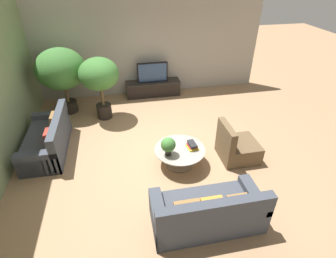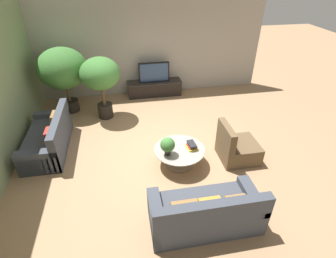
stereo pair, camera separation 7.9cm
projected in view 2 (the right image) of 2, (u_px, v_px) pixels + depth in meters
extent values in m
plane|color=#9E7A56|center=(162.00, 150.00, 6.10)|extent=(24.00, 24.00, 0.00)
cube|color=#A39E93|center=(145.00, 46.00, 7.96)|extent=(7.40, 0.12, 3.00)
cube|color=black|center=(154.00, 88.00, 8.43)|extent=(1.69, 0.48, 0.46)
cube|color=#2D2823|center=(154.00, 82.00, 8.31)|extent=(1.72, 0.50, 0.02)
cube|color=black|center=(154.00, 72.00, 8.13)|extent=(0.95, 0.08, 0.62)
cube|color=navy|center=(154.00, 73.00, 8.10)|extent=(0.87, 0.00, 0.56)
cube|color=black|center=(154.00, 81.00, 8.30)|extent=(0.28, 0.13, 0.02)
cylinder|color=#756656|center=(179.00, 164.00, 5.67)|extent=(0.58, 0.58, 0.02)
cylinder|color=#756656|center=(179.00, 157.00, 5.56)|extent=(0.10, 0.10, 0.39)
cylinder|color=gray|center=(179.00, 149.00, 5.45)|extent=(1.06, 1.06, 0.02)
cube|color=#3D424C|center=(48.00, 141.00, 6.01)|extent=(0.84, 1.83, 0.42)
cube|color=#3D424C|center=(59.00, 125.00, 5.83)|extent=(0.16, 1.83, 0.42)
cube|color=#3D424C|center=(54.00, 121.00, 6.65)|extent=(0.84, 0.20, 0.54)
cube|color=#3D424C|center=(39.00, 162.00, 5.31)|extent=(0.84, 0.20, 0.54)
cube|color=olive|center=(54.00, 120.00, 6.09)|extent=(0.17, 0.37, 0.35)
cube|color=#B23328|center=(49.00, 136.00, 5.59)|extent=(0.14, 0.31, 0.29)
cube|color=#3D424C|center=(204.00, 214.00, 4.32)|extent=(1.80, 0.84, 0.42)
cube|color=#3D424C|center=(213.00, 213.00, 3.81)|extent=(1.80, 0.16, 0.42)
cube|color=#3D424C|center=(250.00, 204.00, 4.41)|extent=(0.20, 0.84, 0.54)
cube|color=#3D424C|center=(156.00, 218.00, 4.17)|extent=(0.20, 0.84, 0.54)
cube|color=olive|center=(235.00, 204.00, 4.03)|extent=(0.33, 0.14, 0.31)
cube|color=orange|center=(210.00, 207.00, 3.97)|extent=(0.34, 0.17, 0.32)
cube|color=olive|center=(184.00, 210.00, 3.90)|extent=(0.39, 0.17, 0.37)
cube|color=brown|center=(238.00, 150.00, 5.75)|extent=(0.80, 0.76, 0.40)
cube|color=brown|center=(226.00, 136.00, 5.47)|extent=(0.14, 0.76, 0.46)
cylinder|color=black|center=(71.00, 106.00, 7.58)|extent=(0.46, 0.46, 0.32)
cylinder|color=brown|center=(68.00, 94.00, 7.38)|extent=(0.08, 0.08, 0.42)
ellipsoid|color=#3D7533|center=(62.00, 68.00, 6.97)|extent=(1.31, 1.31, 1.09)
cylinder|color=black|center=(105.00, 110.00, 7.27)|extent=(0.40, 0.40, 0.40)
cylinder|color=brown|center=(103.00, 96.00, 7.03)|extent=(0.08, 0.08, 0.47)
ellipsoid|color=#3D7533|center=(100.00, 73.00, 6.67)|extent=(1.02, 1.02, 0.82)
cylinder|color=black|center=(168.00, 152.00, 5.27)|extent=(0.12, 0.12, 0.11)
sphere|color=#3D7533|center=(168.00, 145.00, 5.17)|extent=(0.30, 0.30, 0.30)
cube|color=gold|center=(192.00, 147.00, 5.47)|extent=(0.24, 0.27, 0.03)
cube|color=#A32823|center=(192.00, 146.00, 5.47)|extent=(0.20, 0.23, 0.02)
cube|color=#2D4C84|center=(192.00, 145.00, 5.46)|extent=(0.17, 0.24, 0.04)
cube|color=#232326|center=(192.00, 144.00, 5.42)|extent=(0.17, 0.27, 0.03)
cube|color=black|center=(172.00, 146.00, 5.53)|extent=(0.10, 0.16, 0.02)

